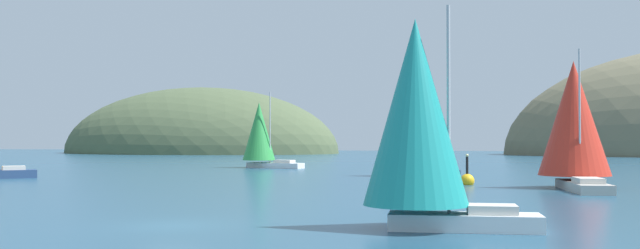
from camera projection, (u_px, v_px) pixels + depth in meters
The scene contains 7 objects.
ground_plane at pixel (173, 226), 28.16m from camera, with size 360.00×360.00×0.00m, color navy.
headland_left at pixel (200, 153), 171.91m from camera, with size 70.31×44.00×32.69m, color #4C5B3D.
sailboat_scarlet_sail at pixel (574, 121), 49.45m from camera, with size 5.46×9.35×9.83m.
sailboat_blue_spinnaker at pixel (404, 134), 65.50m from camera, with size 8.01×5.33×8.21m.
sailboat_teal_sail at pixel (418, 118), 27.09m from camera, with size 7.02×4.38×8.79m.
sailboat_green_sail at pixel (260, 134), 84.63m from camera, with size 8.34×4.84×9.26m.
channel_buoy at pixel (467, 180), 53.28m from camera, with size 1.10×1.10×2.64m.
Camera 1 is at (12.07, -26.23, 3.55)m, focal length 38.76 mm.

